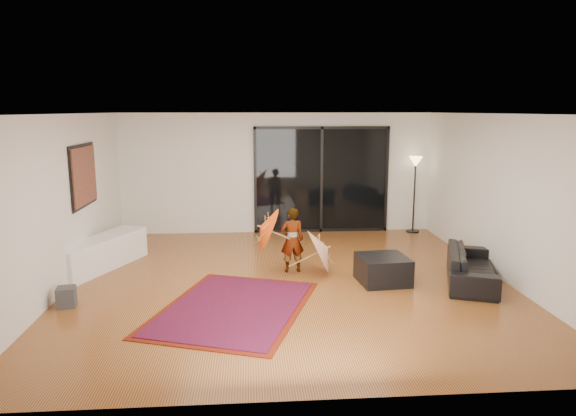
{
  "coord_description": "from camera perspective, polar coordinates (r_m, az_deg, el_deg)",
  "views": [
    {
      "loc": [
        -0.62,
        -7.99,
        2.76
      ],
      "look_at": [
        0.03,
        0.65,
        1.1
      ],
      "focal_mm": 32.0,
      "sensor_mm": 36.0,
      "label": 1
    }
  ],
  "objects": [
    {
      "name": "floor",
      "position": [
        8.47,
        0.14,
        -8.16
      ],
      "size": [
        7.0,
        7.0,
        0.0
      ],
      "primitive_type": "plane",
      "color": "#9F632B",
      "rests_on": "ground"
    },
    {
      "name": "wall_front",
      "position": [
        4.74,
        3.45,
        -6.45
      ],
      "size": [
        7.0,
        0.0,
        7.0
      ],
      "primitive_type": "plane",
      "rotation": [
        -1.57,
        0.0,
        0.0
      ],
      "color": "silver",
      "rests_on": "floor"
    },
    {
      "name": "parasol_orange",
      "position": [
        8.7,
        -3.13,
        -2.63
      ],
      "size": [
        0.47,
        0.79,
        0.84
      ],
      "rotation": [
        0.0,
        -1.16,
        0.0
      ],
      "color": "#E4480C",
      "rests_on": "child"
    },
    {
      "name": "media_console",
      "position": [
        9.65,
        -20.02,
        -4.73
      ],
      "size": [
        1.26,
        2.03,
        0.56
      ],
      "primitive_type": "cube",
      "rotation": [
        0.0,
        0.0,
        -0.42
      ],
      "color": "white",
      "rests_on": "floor"
    },
    {
      "name": "ottoman",
      "position": [
        8.51,
        10.49,
        -6.72
      ],
      "size": [
        0.83,
        0.83,
        0.43
      ],
      "primitive_type": "cube",
      "rotation": [
        0.0,
        0.0,
        0.09
      ],
      "color": "black",
      "rests_on": "floor"
    },
    {
      "name": "ceiling",
      "position": [
        8.01,
        0.15,
        10.43
      ],
      "size": [
        7.0,
        7.0,
        0.0
      ],
      "primitive_type": "plane",
      "rotation": [
        3.14,
        0.0,
        0.0
      ],
      "color": "white",
      "rests_on": "wall_back"
    },
    {
      "name": "sofa",
      "position": [
        8.88,
        19.73,
        -6.09
      ],
      "size": [
        1.31,
        1.98,
        0.54
      ],
      "primitive_type": "imported",
      "rotation": [
        0.0,
        0.0,
        1.22
      ],
      "color": "black",
      "rests_on": "floor"
    },
    {
      "name": "painting",
      "position": [
        9.49,
        -21.73,
        3.37
      ],
      "size": [
        0.04,
        1.28,
        1.08
      ],
      "color": "black",
      "rests_on": "wall_left"
    },
    {
      "name": "persian_rug",
      "position": [
        7.42,
        -6.07,
        -10.95
      ],
      "size": [
        2.64,
        3.1,
        0.02
      ],
      "rotation": [
        0.0,
        0.0,
        -0.33
      ],
      "color": "#5D1508",
      "rests_on": "floor"
    },
    {
      "name": "child",
      "position": [
        8.81,
        0.46,
        -3.57
      ],
      "size": [
        0.44,
        0.31,
        1.13
      ],
      "primitive_type": "imported",
      "rotation": [
        0.0,
        0.0,
        3.25
      ],
      "color": "#999999",
      "rests_on": "floor"
    },
    {
      "name": "speaker",
      "position": [
        8.04,
        -23.42,
        -9.06
      ],
      "size": [
        0.29,
        0.29,
        0.29
      ],
      "primitive_type": "cube",
      "rotation": [
        0.0,
        0.0,
        0.17
      ],
      "color": "#424244",
      "rests_on": "floor"
    },
    {
      "name": "parasol_white",
      "position": [
        8.75,
        4.47,
        -4.11
      ],
      "size": [
        0.53,
        0.83,
        0.92
      ],
      "rotation": [
        0.0,
        1.12,
        0.0
      ],
      "color": "silver",
      "rests_on": "floor"
    },
    {
      "name": "wall_back",
      "position": [
        11.59,
        -1.2,
        3.86
      ],
      "size": [
        7.0,
        0.0,
        7.0
      ],
      "primitive_type": "plane",
      "rotation": [
        1.57,
        0.0,
        0.0
      ],
      "color": "silver",
      "rests_on": "floor"
    },
    {
      "name": "floor_lamp",
      "position": [
        11.92,
        13.96,
        3.82
      ],
      "size": [
        0.3,
        0.3,
        1.73
      ],
      "color": "black",
      "rests_on": "floor"
    },
    {
      "name": "wall_right",
      "position": [
        9.1,
        22.71,
        1.09
      ],
      "size": [
        0.0,
        7.0,
        7.0
      ],
      "primitive_type": "plane",
      "rotation": [
        1.57,
        0.0,
        -1.57
      ],
      "color": "silver",
      "rests_on": "floor"
    },
    {
      "name": "wall_left",
      "position": [
        8.61,
        -23.78,
        0.5
      ],
      "size": [
        0.0,
        7.0,
        7.0
      ],
      "primitive_type": "plane",
      "rotation": [
        1.57,
        0.0,
        1.57
      ],
      "color": "silver",
      "rests_on": "floor"
    },
    {
      "name": "sliding_door",
      "position": [
        11.67,
        3.73,
        3.15
      ],
      "size": [
        3.06,
        0.07,
        2.4
      ],
      "color": "black",
      "rests_on": "wall_back"
    }
  ]
}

